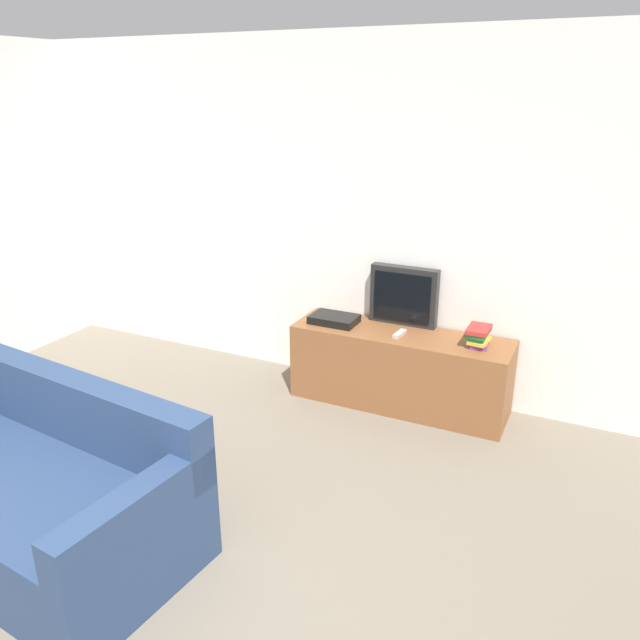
% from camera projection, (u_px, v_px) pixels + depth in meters
% --- Properties ---
extents(wall_back, '(9.00, 0.06, 2.60)m').
position_uv_depth(wall_back, '(380.00, 221.00, 4.56)').
color(wall_back, white).
rests_on(wall_back, ground_plane).
extents(tv_stand, '(1.58, 0.46, 0.57)m').
position_uv_depth(tv_stand, '(400.00, 369.00, 4.57)').
color(tv_stand, brown).
rests_on(tv_stand, ground_plane).
extents(television, '(0.50, 0.09, 0.44)m').
position_uv_depth(television, '(404.00, 296.00, 4.57)').
color(television, black).
rests_on(television, tv_stand).
extents(couch, '(1.94, 1.08, 0.79)m').
position_uv_depth(couch, '(30.00, 489.00, 3.23)').
color(couch, navy).
rests_on(couch, ground_plane).
extents(book_stack, '(0.16, 0.23, 0.14)m').
position_uv_depth(book_stack, '(479.00, 335.00, 4.22)').
color(book_stack, '#7A3884').
rests_on(book_stack, tv_stand).
extents(remote_on_stand, '(0.06, 0.16, 0.02)m').
position_uv_depth(remote_on_stand, '(400.00, 334.00, 4.43)').
color(remote_on_stand, '#B7B7B7').
rests_on(remote_on_stand, tv_stand).
extents(set_top_box, '(0.34, 0.23, 0.06)m').
position_uv_depth(set_top_box, '(334.00, 319.00, 4.65)').
color(set_top_box, black).
rests_on(set_top_box, tv_stand).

